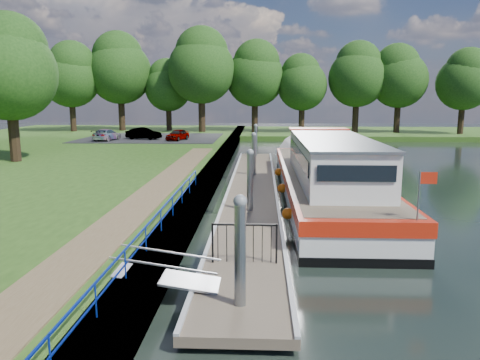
{
  "coord_description": "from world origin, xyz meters",
  "views": [
    {
      "loc": [
        0.45,
        -10.42,
        5.04
      ],
      "look_at": [
        -0.48,
        9.98,
        1.4
      ],
      "focal_mm": 35.0,
      "sensor_mm": 36.0,
      "label": 1
    }
  ],
  "objects_px": {
    "barge": "(322,175)",
    "car_b": "(144,134)",
    "car_a": "(178,135)",
    "pontoon": "(252,193)",
    "car_c": "(107,135)"
  },
  "relations": [
    {
      "from": "pontoon",
      "to": "car_b",
      "type": "xyz_separation_m",
      "value": [
        -11.35,
        22.97,
        1.23
      ]
    },
    {
      "from": "barge",
      "to": "pontoon",
      "type": "bearing_deg",
      "value": -173.76
    },
    {
      "from": "car_a",
      "to": "car_c",
      "type": "height_order",
      "value": "car_c"
    },
    {
      "from": "barge",
      "to": "car_b",
      "type": "bearing_deg",
      "value": 123.5
    },
    {
      "from": "pontoon",
      "to": "barge",
      "type": "bearing_deg",
      "value": 6.24
    },
    {
      "from": "pontoon",
      "to": "car_c",
      "type": "bearing_deg",
      "value": 124.02
    },
    {
      "from": "pontoon",
      "to": "car_b",
      "type": "distance_m",
      "value": 25.65
    },
    {
      "from": "pontoon",
      "to": "car_c",
      "type": "relative_size",
      "value": 7.86
    },
    {
      "from": "car_a",
      "to": "car_c",
      "type": "relative_size",
      "value": 0.83
    },
    {
      "from": "barge",
      "to": "car_c",
      "type": "xyz_separation_m",
      "value": [
        -18.3,
        21.4,
        0.3
      ]
    },
    {
      "from": "barge",
      "to": "car_a",
      "type": "xyz_separation_m",
      "value": [
        -11.35,
        21.71,
        0.29
      ]
    },
    {
      "from": "barge",
      "to": "car_b",
      "type": "relative_size",
      "value": 6.06
    },
    {
      "from": "barge",
      "to": "car_c",
      "type": "height_order",
      "value": "barge"
    },
    {
      "from": "car_c",
      "to": "barge",
      "type": "bearing_deg",
      "value": 138.73
    },
    {
      "from": "barge",
      "to": "car_b",
      "type": "distance_m",
      "value": 27.07
    }
  ]
}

